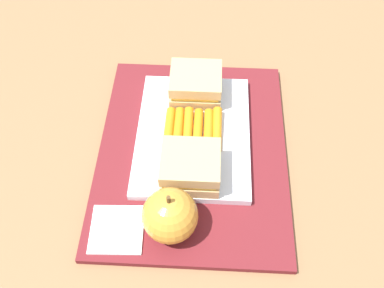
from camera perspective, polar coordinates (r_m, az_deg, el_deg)
ground_plane at (r=0.66m, az=0.05°, el=-1.28°), size 2.40×2.40×0.00m
lunchbag_mat at (r=0.66m, az=0.06°, el=-1.03°), size 0.36×0.28×0.01m
food_tray at (r=0.66m, az=0.16°, el=1.28°), size 0.23×0.17×0.01m
sandwich_half_left at (r=0.69m, az=0.49°, el=7.81°), size 0.07×0.08×0.04m
sandwich_half_right at (r=0.60m, az=-0.20°, el=-3.03°), size 0.07×0.08×0.04m
carrot_sticks_bundle at (r=0.65m, az=0.14°, el=1.99°), size 0.08×0.09×0.02m
apple at (r=0.56m, az=-2.90°, el=-9.34°), size 0.07×0.07×0.08m
paper_napkin at (r=0.59m, az=-9.80°, el=-10.95°), size 0.07×0.07×0.00m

